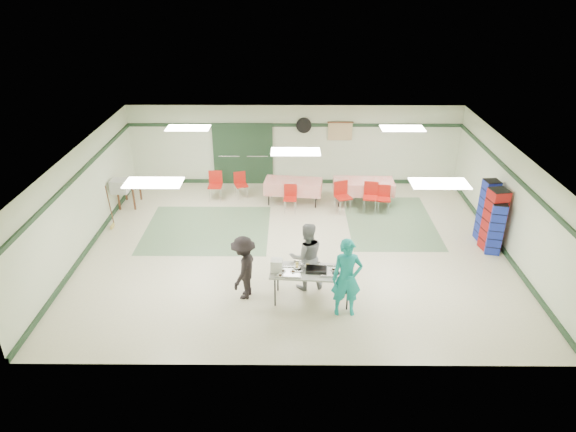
{
  "coord_description": "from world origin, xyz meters",
  "views": [
    {
      "loc": [
        -0.1,
        -11.94,
        6.81
      ],
      "look_at": [
        -0.18,
        -0.3,
        1.07
      ],
      "focal_mm": 32.0,
      "sensor_mm": 36.0,
      "label": 1
    }
  ],
  "objects_px": {
    "chair_b": "(342,193)",
    "chair_d": "(290,195)",
    "chair_c": "(384,196)",
    "office_printer": "(120,186)",
    "crate_stack_blue_a": "(487,211)",
    "crate_stack_red": "(494,220)",
    "volunteer_dark": "(244,268)",
    "printer_table": "(128,186)",
    "dining_table_a": "(364,186)",
    "chair_loose_b": "(215,182)",
    "chair_a": "(371,194)",
    "dining_table_b": "(293,186)",
    "chair_loose_a": "(240,182)",
    "broom": "(110,206)",
    "volunteer_grey": "(306,256)",
    "volunteer_teal": "(347,278)",
    "serving_table": "(312,273)",
    "crate_stack_blue_b": "(496,228)"
  },
  "relations": [
    {
      "from": "chair_b",
      "to": "chair_loose_b",
      "type": "relative_size",
      "value": 1.01
    },
    {
      "from": "volunteer_dark",
      "to": "volunteer_grey",
      "type": "bearing_deg",
      "value": 119.62
    },
    {
      "from": "crate_stack_blue_a",
      "to": "chair_a",
      "type": "bearing_deg",
      "value": 147.77
    },
    {
      "from": "dining_table_a",
      "to": "office_printer",
      "type": "height_order",
      "value": "office_printer"
    },
    {
      "from": "volunteer_grey",
      "to": "chair_loose_b",
      "type": "height_order",
      "value": "volunteer_grey"
    },
    {
      "from": "serving_table",
      "to": "broom",
      "type": "distance_m",
      "value": 6.6
    },
    {
      "from": "serving_table",
      "to": "volunteer_grey",
      "type": "height_order",
      "value": "volunteer_grey"
    },
    {
      "from": "volunteer_dark",
      "to": "printer_table",
      "type": "xyz_separation_m",
      "value": [
        -4.0,
        4.93,
        -0.11
      ]
    },
    {
      "from": "volunteer_dark",
      "to": "chair_a",
      "type": "height_order",
      "value": "volunteer_dark"
    },
    {
      "from": "chair_c",
      "to": "chair_loose_a",
      "type": "bearing_deg",
      "value": 172.45
    },
    {
      "from": "volunteer_grey",
      "to": "chair_c",
      "type": "height_order",
      "value": "volunteer_grey"
    },
    {
      "from": "chair_loose_b",
      "to": "volunteer_dark",
      "type": "bearing_deg",
      "value": -75.54
    },
    {
      "from": "chair_b",
      "to": "crate_stack_blue_b",
      "type": "distance_m",
      "value": 4.49
    },
    {
      "from": "crate_stack_red",
      "to": "volunteer_dark",
      "type": "bearing_deg",
      "value": -160.65
    },
    {
      "from": "printer_table",
      "to": "chair_c",
      "type": "bearing_deg",
      "value": -3.44
    },
    {
      "from": "dining_table_b",
      "to": "printer_table",
      "type": "height_order",
      "value": "dining_table_b"
    },
    {
      "from": "chair_c",
      "to": "chair_loose_a",
      "type": "height_order",
      "value": "chair_loose_a"
    },
    {
      "from": "broom",
      "to": "crate_stack_red",
      "type": "bearing_deg",
      "value": -20.28
    },
    {
      "from": "volunteer_grey",
      "to": "dining_table_a",
      "type": "relative_size",
      "value": 0.88
    },
    {
      "from": "chair_d",
      "to": "crate_stack_blue_b",
      "type": "xyz_separation_m",
      "value": [
        5.28,
        -2.52,
        0.2
      ]
    },
    {
      "from": "dining_table_b",
      "to": "chair_c",
      "type": "relative_size",
      "value": 2.24
    },
    {
      "from": "dining_table_b",
      "to": "office_printer",
      "type": "bearing_deg",
      "value": -163.51
    },
    {
      "from": "office_printer",
      "to": "chair_loose_b",
      "type": "bearing_deg",
      "value": 26.35
    },
    {
      "from": "chair_c",
      "to": "office_printer",
      "type": "relative_size",
      "value": 1.69
    },
    {
      "from": "dining_table_b",
      "to": "chair_loose_a",
      "type": "height_order",
      "value": "chair_loose_a"
    },
    {
      "from": "volunteer_dark",
      "to": "chair_b",
      "type": "relative_size",
      "value": 1.62
    },
    {
      "from": "chair_loose_a",
      "to": "chair_loose_b",
      "type": "relative_size",
      "value": 0.9
    },
    {
      "from": "chair_d",
      "to": "broom",
      "type": "xyz_separation_m",
      "value": [
        -5.1,
        -1.14,
        0.17
      ]
    },
    {
      "from": "chair_a",
      "to": "chair_d",
      "type": "bearing_deg",
      "value": -170.67
    },
    {
      "from": "volunteer_teal",
      "to": "serving_table",
      "type": "bearing_deg",
      "value": 144.14
    },
    {
      "from": "crate_stack_red",
      "to": "printer_table",
      "type": "relative_size",
      "value": 1.89
    },
    {
      "from": "chair_a",
      "to": "office_printer",
      "type": "bearing_deg",
      "value": -168.23
    },
    {
      "from": "chair_b",
      "to": "volunteer_dark",
      "type": "bearing_deg",
      "value": -139.53
    },
    {
      "from": "crate_stack_blue_a",
      "to": "crate_stack_red",
      "type": "xyz_separation_m",
      "value": [
        0.0,
        -0.54,
        -0.01
      ]
    },
    {
      "from": "serving_table",
      "to": "dining_table_b",
      "type": "bearing_deg",
      "value": 99.03
    },
    {
      "from": "volunteer_teal",
      "to": "chair_loose_b",
      "type": "bearing_deg",
      "value": 118.67
    },
    {
      "from": "dining_table_a",
      "to": "crate_stack_blue_a",
      "type": "distance_m",
      "value": 3.82
    },
    {
      "from": "volunteer_dark",
      "to": "crate_stack_blue_b",
      "type": "xyz_separation_m",
      "value": [
        6.3,
        2.02,
        -0.05
      ]
    },
    {
      "from": "chair_c",
      "to": "chair_d",
      "type": "distance_m",
      "value": 2.84
    },
    {
      "from": "chair_loose_a",
      "to": "office_printer",
      "type": "xyz_separation_m",
      "value": [
        -3.41,
        -1.38,
        0.43
      ]
    },
    {
      "from": "chair_c",
      "to": "chair_a",
      "type": "bearing_deg",
      "value": -175.63
    },
    {
      "from": "dining_table_a",
      "to": "printer_table",
      "type": "xyz_separation_m",
      "value": [
        -7.31,
        -0.18,
        0.07
      ]
    },
    {
      "from": "chair_a",
      "to": "chair_loose_b",
      "type": "relative_size",
      "value": 0.99
    },
    {
      "from": "volunteer_dark",
      "to": "crate_stack_red",
      "type": "relative_size",
      "value": 0.89
    },
    {
      "from": "chair_b",
      "to": "chair_d",
      "type": "distance_m",
      "value": 1.57
    },
    {
      "from": "dining_table_a",
      "to": "chair_c",
      "type": "distance_m",
      "value": 0.8
    },
    {
      "from": "volunteer_teal",
      "to": "chair_loose_a",
      "type": "bearing_deg",
      "value": 112.19
    },
    {
      "from": "dining_table_a",
      "to": "printer_table",
      "type": "distance_m",
      "value": 7.31
    },
    {
      "from": "serving_table",
      "to": "office_printer",
      "type": "distance_m",
      "value": 7.01
    },
    {
      "from": "chair_a",
      "to": "office_printer",
      "type": "relative_size",
      "value": 1.89
    }
  ]
}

